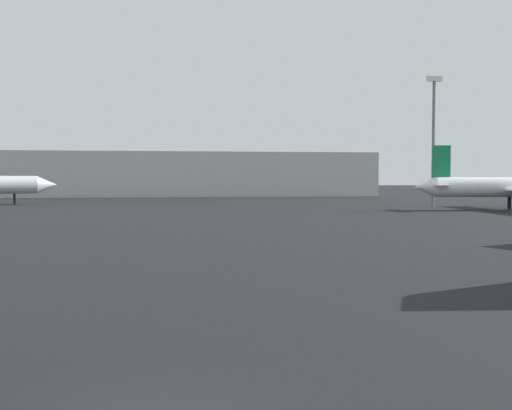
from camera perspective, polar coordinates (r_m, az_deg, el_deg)
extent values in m
cone|color=white|center=(85.35, 15.87, 1.66)|extent=(3.27, 3.02, 2.76)
cube|color=white|center=(86.00, 17.08, 1.84)|extent=(2.50, 6.86, 0.13)
cube|color=#147F4C|center=(86.16, 17.36, 4.03)|extent=(2.57, 0.46, 4.37)
cylinder|color=#4C4C54|center=(94.73, 22.81, 1.32)|extent=(2.52, 1.64, 1.44)
cube|color=black|center=(91.90, 23.14, 0.17)|extent=(0.43, 0.43, 1.86)
cone|color=silver|center=(107.77, -19.44, 1.86)|extent=(4.04, 3.85, 2.98)
cube|color=black|center=(107.34, -22.17, 0.52)|extent=(0.48, 0.48, 1.84)
cylinder|color=slate|center=(95.96, 16.66, 5.59)|extent=(0.50, 0.50, 19.32)
cube|color=#F2EACC|center=(97.00, 16.74, 11.54)|extent=(2.40, 0.50, 0.80)
cube|color=#B7B7B2|center=(144.93, -8.50, 2.91)|extent=(99.13, 19.71, 10.43)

